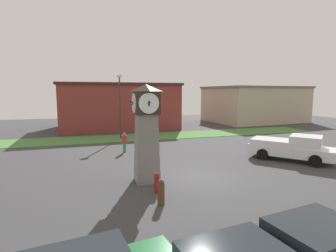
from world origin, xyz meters
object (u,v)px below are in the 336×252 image
clock_tower (146,132)px  car_by_building (321,251)px  bollard_near_tower (157,183)px  bench (151,139)px  pickup_truck (291,147)px  street_lamp_near_road (120,102)px  bollard_mid_row (161,192)px  pedestrian_near_bench (124,141)px

clock_tower → car_by_building: clock_tower is taller
bollard_near_tower → bench: 11.54m
bench → car_by_building: bearing=-89.5°
pickup_truck → clock_tower: bearing=-172.8°
street_lamp_near_road → bollard_mid_row: bearing=-91.0°
bench → street_lamp_near_road: (-2.23, 4.13, 3.25)m
bollard_mid_row → pedestrian_near_bench: size_ratio=0.71×
clock_tower → pedestrian_near_bench: 7.53m
bollard_near_tower → pickup_truck: bearing=16.4°
bollard_mid_row → street_lamp_near_road: 17.07m
bollard_mid_row → car_by_building: car_by_building is taller
bollard_mid_row → street_lamp_near_road: (0.29, 16.77, 3.20)m
pickup_truck → car_by_building: bearing=-128.9°
bollard_near_tower → bollard_mid_row: bearing=-97.0°
pickup_truck → pedestrian_near_bench: 12.48m
bollard_mid_row → car_by_building: bearing=-64.4°
pickup_truck → pedestrian_near_bench: bearing=151.6°
clock_tower → pedestrian_near_bench: size_ratio=3.27×
pickup_truck → bollard_mid_row: bearing=-157.5°
car_by_building → bollard_mid_row: bearing=115.6°
clock_tower → car_by_building: bearing=-73.3°
pickup_truck → street_lamp_near_road: bearing=130.6°
bench → clock_tower: bearing=-104.5°
bench → pickup_truck: bearing=-44.6°
pedestrian_near_bench → street_lamp_near_road: (0.46, 6.36, 2.87)m
bollard_near_tower → street_lamp_near_road: (0.13, 15.42, 3.27)m
clock_tower → pedestrian_near_bench: clock_tower is taller
pickup_truck → pedestrian_near_bench: size_ratio=3.45×
pedestrian_near_bench → street_lamp_near_road: bearing=85.9°
clock_tower → bollard_near_tower: bearing=-86.8°
bollard_mid_row → street_lamp_near_road: bearing=89.0°
clock_tower → street_lamp_near_road: (0.23, 13.66, 1.05)m
car_by_building → bench: (-0.16, 18.25, -0.28)m
car_by_building → street_lamp_near_road: bearing=96.1°
pedestrian_near_bench → street_lamp_near_road: 6.99m
pickup_truck → pedestrian_near_bench: pickup_truck is taller
pedestrian_near_bench → pickup_truck: bearing=-28.4°
bollard_near_tower → bench: size_ratio=0.62×
bollard_near_tower → bollard_mid_row: size_ratio=0.88×
pickup_truck → street_lamp_near_road: street_lamp_near_road is taller
pedestrian_near_bench → bench: bearing=39.6°
bollard_mid_row → pedestrian_near_bench: bearing=90.9°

